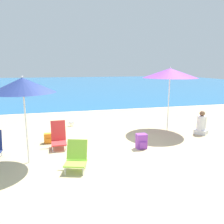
{
  "coord_description": "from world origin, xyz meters",
  "views": [
    {
      "loc": [
        -1.03,
        -5.54,
        2.36
      ],
      "look_at": [
        0.54,
        0.79,
        1.0
      ],
      "focal_mm": 35.0,
      "sensor_mm": 36.0,
      "label": 1
    }
  ],
  "objects_px": {
    "beach_umbrella_navy": "(23,85)",
    "seagull": "(71,123)",
    "beach_umbrella_purple": "(170,73)",
    "backpack_purple": "(141,141)",
    "beach_chair_lime": "(76,156)",
    "beach_chair_red": "(59,136)",
    "person_seated_near": "(201,125)",
    "backpack_orange": "(49,138)"
  },
  "relations": [
    {
      "from": "backpack_purple",
      "to": "seagull",
      "type": "distance_m",
      "value": 3.51
    },
    {
      "from": "beach_umbrella_purple",
      "to": "seagull",
      "type": "height_order",
      "value": "beach_umbrella_purple"
    },
    {
      "from": "beach_umbrella_navy",
      "to": "beach_chair_lime",
      "type": "distance_m",
      "value": 2.07
    },
    {
      "from": "beach_chair_lime",
      "to": "person_seated_near",
      "type": "bearing_deg",
      "value": 37.73
    },
    {
      "from": "beach_chair_lime",
      "to": "seagull",
      "type": "xyz_separation_m",
      "value": [
        0.12,
        3.88,
        -0.19
      ]
    },
    {
      "from": "backpack_orange",
      "to": "beach_chair_red",
      "type": "bearing_deg",
      "value": -57.67
    },
    {
      "from": "beach_umbrella_purple",
      "to": "person_seated_near",
      "type": "xyz_separation_m",
      "value": [
        0.96,
        -0.69,
        -1.79
      ]
    },
    {
      "from": "beach_chair_red",
      "to": "person_seated_near",
      "type": "height_order",
      "value": "person_seated_near"
    },
    {
      "from": "beach_umbrella_navy",
      "to": "person_seated_near",
      "type": "distance_m",
      "value": 6.0
    },
    {
      "from": "beach_umbrella_purple",
      "to": "seagull",
      "type": "distance_m",
      "value": 4.27
    },
    {
      "from": "beach_chair_red",
      "to": "person_seated_near",
      "type": "distance_m",
      "value": 4.94
    },
    {
      "from": "beach_umbrella_navy",
      "to": "seagull",
      "type": "bearing_deg",
      "value": 68.7
    },
    {
      "from": "beach_chair_red",
      "to": "person_seated_near",
      "type": "xyz_separation_m",
      "value": [
        4.94,
        0.15,
        -0.01
      ]
    },
    {
      "from": "seagull",
      "to": "beach_chair_red",
      "type": "bearing_deg",
      "value": -102.45
    },
    {
      "from": "backpack_purple",
      "to": "beach_umbrella_navy",
      "type": "bearing_deg",
      "value": -175.78
    },
    {
      "from": "beach_umbrella_purple",
      "to": "beach_chair_lime",
      "type": "height_order",
      "value": "beach_umbrella_purple"
    },
    {
      "from": "beach_umbrella_purple",
      "to": "beach_chair_red",
      "type": "xyz_separation_m",
      "value": [
        -3.99,
        -0.84,
        -1.79
      ]
    },
    {
      "from": "beach_umbrella_purple",
      "to": "seagull",
      "type": "xyz_separation_m",
      "value": [
        -3.47,
        1.48,
        -1.99
      ]
    },
    {
      "from": "beach_umbrella_purple",
      "to": "beach_chair_red",
      "type": "relative_size",
      "value": 3.0
    },
    {
      "from": "beach_chair_red",
      "to": "beach_chair_lime",
      "type": "bearing_deg",
      "value": -76.84
    },
    {
      "from": "beach_chair_lime",
      "to": "beach_chair_red",
      "type": "distance_m",
      "value": 1.61
    },
    {
      "from": "beach_umbrella_purple",
      "to": "beach_chair_lime",
      "type": "relative_size",
      "value": 3.47
    },
    {
      "from": "beach_chair_red",
      "to": "seagull",
      "type": "height_order",
      "value": "beach_chair_red"
    },
    {
      "from": "beach_umbrella_navy",
      "to": "person_seated_near",
      "type": "xyz_separation_m",
      "value": [
        5.69,
        1.05,
        -1.59
      ]
    },
    {
      "from": "beach_umbrella_purple",
      "to": "person_seated_near",
      "type": "relative_size",
      "value": 2.8
    },
    {
      "from": "seagull",
      "to": "beach_umbrella_purple",
      "type": "bearing_deg",
      "value": -23.07
    },
    {
      "from": "beach_umbrella_purple",
      "to": "backpack_orange",
      "type": "relative_size",
      "value": 7.62
    },
    {
      "from": "beach_umbrella_navy",
      "to": "seagull",
      "type": "relative_size",
      "value": 7.99
    },
    {
      "from": "backpack_orange",
      "to": "seagull",
      "type": "relative_size",
      "value": 1.14
    },
    {
      "from": "backpack_purple",
      "to": "beach_chair_lime",
      "type": "bearing_deg",
      "value": -155.58
    },
    {
      "from": "backpack_orange",
      "to": "beach_umbrella_purple",
      "type": "bearing_deg",
      "value": 4.89
    },
    {
      "from": "seagull",
      "to": "beach_umbrella_navy",
      "type": "bearing_deg",
      "value": -111.3
    },
    {
      "from": "beach_chair_red",
      "to": "backpack_orange",
      "type": "relative_size",
      "value": 2.54
    },
    {
      "from": "beach_chair_lime",
      "to": "person_seated_near",
      "type": "relative_size",
      "value": 0.81
    },
    {
      "from": "person_seated_near",
      "to": "backpack_orange",
      "type": "height_order",
      "value": "person_seated_near"
    },
    {
      "from": "beach_umbrella_purple",
      "to": "beach_chair_lime",
      "type": "distance_m",
      "value": 4.69
    },
    {
      "from": "beach_umbrella_navy",
      "to": "backpack_orange",
      "type": "height_order",
      "value": "beach_umbrella_navy"
    },
    {
      "from": "backpack_orange",
      "to": "beach_chair_lime",
      "type": "bearing_deg",
      "value": -71.36
    },
    {
      "from": "beach_umbrella_navy",
      "to": "beach_umbrella_purple",
      "type": "bearing_deg",
      "value": 20.22
    },
    {
      "from": "beach_chair_red",
      "to": "seagull",
      "type": "relative_size",
      "value": 2.91
    },
    {
      "from": "beach_umbrella_navy",
      "to": "backpack_purple",
      "type": "distance_m",
      "value": 3.55
    },
    {
      "from": "beach_chair_red",
      "to": "seagull",
      "type": "distance_m",
      "value": 2.38
    }
  ]
}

